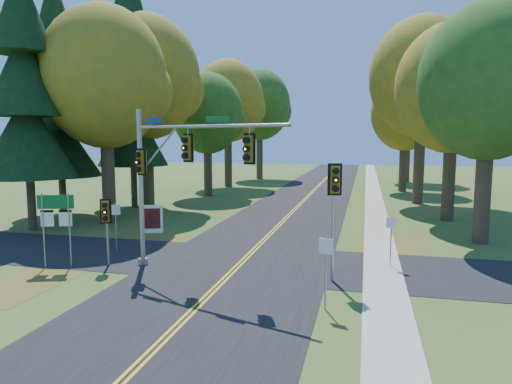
% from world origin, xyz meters
% --- Properties ---
extents(ground, '(160.00, 160.00, 0.00)m').
position_xyz_m(ground, '(0.00, 0.00, 0.00)').
color(ground, '#2F551E').
rests_on(ground, ground).
extents(road_main, '(8.00, 160.00, 0.02)m').
position_xyz_m(road_main, '(0.00, 0.00, 0.01)').
color(road_main, black).
rests_on(road_main, ground).
extents(road_cross, '(60.00, 6.00, 0.02)m').
position_xyz_m(road_cross, '(0.00, 2.00, 0.01)').
color(road_cross, black).
rests_on(road_cross, ground).
extents(centerline_left, '(0.10, 160.00, 0.01)m').
position_xyz_m(centerline_left, '(-0.10, 0.00, 0.03)').
color(centerline_left, gold).
rests_on(centerline_left, road_main).
extents(centerline_right, '(0.10, 160.00, 0.01)m').
position_xyz_m(centerline_right, '(0.10, 0.00, 0.03)').
color(centerline_right, gold).
rests_on(centerline_right, road_main).
extents(sidewalk_east, '(1.60, 160.00, 0.06)m').
position_xyz_m(sidewalk_east, '(6.20, 0.00, 0.03)').
color(sidewalk_east, '#9E998E').
rests_on(sidewalk_east, ground).
extents(leaf_patch_w_near, '(4.00, 6.00, 0.00)m').
position_xyz_m(leaf_patch_w_near, '(-6.50, 4.00, 0.01)').
color(leaf_patch_w_near, brown).
rests_on(leaf_patch_w_near, ground).
extents(leaf_patch_e, '(3.50, 8.00, 0.00)m').
position_xyz_m(leaf_patch_e, '(6.80, 6.00, 0.01)').
color(leaf_patch_e, brown).
rests_on(leaf_patch_e, ground).
extents(leaf_patch_w_far, '(3.00, 5.00, 0.00)m').
position_xyz_m(leaf_patch_w_far, '(-7.50, -3.00, 0.01)').
color(leaf_patch_w_far, brown).
rests_on(leaf_patch_w_far, ground).
extents(tree_w_a, '(8.00, 8.00, 14.15)m').
position_xyz_m(tree_w_a, '(-11.13, 9.38, 9.49)').
color(tree_w_a, '#38281C').
rests_on(tree_w_a, ground).
extents(tree_e_a, '(7.20, 7.20, 12.73)m').
position_xyz_m(tree_e_a, '(11.57, 8.77, 8.53)').
color(tree_e_a, '#38281C').
rests_on(tree_e_a, ground).
extents(tree_w_b, '(8.60, 8.60, 15.38)m').
position_xyz_m(tree_w_b, '(-11.72, 16.29, 10.37)').
color(tree_w_b, '#38281C').
rests_on(tree_w_b, ground).
extents(tree_e_b, '(7.60, 7.60, 13.33)m').
position_xyz_m(tree_e_b, '(10.97, 15.58, 8.90)').
color(tree_e_b, '#38281C').
rests_on(tree_e_b, ground).
extents(tree_w_c, '(6.80, 6.80, 11.91)m').
position_xyz_m(tree_w_c, '(-9.54, 24.47, 7.94)').
color(tree_w_c, '#38281C').
rests_on(tree_w_c, ground).
extents(tree_e_c, '(8.80, 8.80, 15.79)m').
position_xyz_m(tree_e_c, '(9.88, 23.69, 10.66)').
color(tree_e_c, '#38281C').
rests_on(tree_e_c, ground).
extents(tree_w_d, '(8.20, 8.20, 14.56)m').
position_xyz_m(tree_w_d, '(-10.13, 33.18, 9.78)').
color(tree_w_d, '#38281C').
rests_on(tree_w_d, ground).
extents(tree_e_d, '(7.00, 7.00, 12.32)m').
position_xyz_m(tree_e_d, '(9.26, 32.87, 8.24)').
color(tree_e_d, '#38281C').
rests_on(tree_e_d, ground).
extents(tree_w_e, '(8.40, 8.40, 14.97)m').
position_xyz_m(tree_w_e, '(-8.92, 44.09, 10.07)').
color(tree_w_e, '#38281C').
rests_on(tree_w_e, ground).
extents(tree_e_e, '(7.80, 7.80, 13.74)m').
position_xyz_m(tree_e_e, '(10.47, 43.58, 9.19)').
color(tree_e_e, '#38281C').
rests_on(tree_e_e, ground).
extents(pine_a, '(5.60, 5.60, 19.48)m').
position_xyz_m(pine_a, '(-14.50, 6.00, 9.18)').
color(pine_a, '#38281C').
rests_on(pine_a, ground).
extents(pine_b, '(5.60, 5.60, 17.31)m').
position_xyz_m(pine_b, '(-16.00, 11.00, 8.16)').
color(pine_b, '#38281C').
rests_on(pine_b, ground).
extents(pine_c, '(5.60, 5.60, 20.56)m').
position_xyz_m(pine_c, '(-13.00, 16.00, 9.69)').
color(pine_c, '#38281C').
rests_on(pine_c, ground).
extents(traffic_mast, '(7.22, 2.64, 6.88)m').
position_xyz_m(traffic_mast, '(-2.44, -0.15, 4.43)').
color(traffic_mast, '#919599').
rests_on(traffic_mast, ground).
extents(east_signal_pole, '(0.54, 0.63, 4.69)m').
position_xyz_m(east_signal_pole, '(4.24, -0.07, 3.56)').
color(east_signal_pole, '#9A9DA2').
rests_on(east_signal_pole, ground).
extents(ped_signal_pole, '(0.45, 0.55, 3.03)m').
position_xyz_m(ped_signal_pole, '(-5.55, -0.18, 2.25)').
color(ped_signal_pole, gray).
rests_on(ped_signal_pole, ground).
extents(route_sign_cluster, '(1.47, 0.54, 3.29)m').
position_xyz_m(route_sign_cluster, '(-7.60, -0.77, 2.32)').
color(route_sign_cluster, gray).
rests_on(route_sign_cluster, ground).
extents(info_kiosk, '(1.19, 0.60, 1.68)m').
position_xyz_m(info_kiosk, '(-6.91, 6.92, 0.84)').
color(info_kiosk, white).
rests_on(info_kiosk, ground).
extents(reg_sign_e_north, '(0.42, 0.18, 2.29)m').
position_xyz_m(reg_sign_e_north, '(6.54, 2.73, 1.56)').
color(reg_sign_e_north, gray).
rests_on(reg_sign_e_north, ground).
extents(reg_sign_e_south, '(0.47, 0.16, 2.49)m').
position_xyz_m(reg_sign_e_south, '(4.20, -2.99, 1.70)').
color(reg_sign_e_south, gray).
rests_on(reg_sign_e_south, ground).
extents(reg_sign_w, '(0.45, 0.20, 2.45)m').
position_xyz_m(reg_sign_w, '(-6.62, 2.37, 1.68)').
color(reg_sign_w, gray).
rests_on(reg_sign_w, ground).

